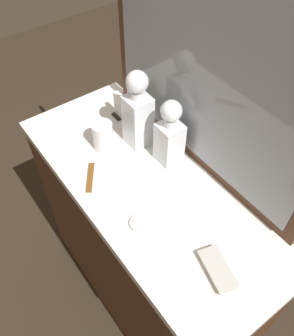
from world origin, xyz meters
name	(u,v)px	position (x,y,z in m)	size (l,w,h in m)	color
ground_plane	(147,291)	(0.00, 0.00, 0.00)	(6.00, 6.00, 0.00)	#2D2319
dresser	(147,248)	(0.00, 0.00, 0.46)	(1.11, 0.46, 0.92)	#472816
dresser_mirror	(207,62)	(0.00, 0.21, 1.32)	(0.91, 0.03, 0.80)	#472816
crystal_decanter_left	(170,138)	(-0.05, 0.13, 1.03)	(0.08, 0.08, 0.26)	white
crystal_decanter_center	(138,116)	(-0.19, 0.10, 1.05)	(0.09, 0.09, 0.31)	white
crystal_tumbler_center	(103,137)	(-0.24, -0.02, 0.97)	(0.08, 0.08, 0.11)	white
silver_brush_far_right	(217,270)	(0.38, -0.03, 0.93)	(0.15, 0.10, 0.02)	#B7A88C
porcelain_dish	(139,223)	(0.12, -0.12, 0.93)	(0.06, 0.06, 0.01)	silver
tortoiseshell_comb	(90,177)	(-0.14, -0.15, 0.93)	(0.12, 0.09, 0.01)	brown
napkin_holder	(119,107)	(-0.35, 0.12, 0.97)	(0.05, 0.05, 0.11)	black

